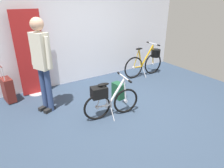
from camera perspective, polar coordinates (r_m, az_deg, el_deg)
name	(u,v)px	position (r m, az deg, el deg)	size (l,w,h in m)	color
ground_plane	(125,114)	(3.97, 3.84, -8.59)	(6.40, 6.40, 0.00)	#2D3D51
back_wall	(76,28)	(5.28, -10.12, 15.56)	(6.40, 0.10, 2.81)	silver
floor_banner_stand	(31,59)	(4.80, -22.02, 6.72)	(0.60, 0.36, 1.89)	#B7B7BC
folding_bike_foreground	(108,99)	(3.70, -1.12, -4.34)	(1.10, 0.53, 0.79)	black
display_bike_left	(147,61)	(5.85, 10.01, 6.51)	(1.33, 0.53, 0.93)	black
visitor_near_wall	(42,60)	(3.93, -19.39, 6.57)	(0.36, 0.49, 1.80)	navy
rolling_suitcase	(8,90)	(4.84, -27.52, -1.42)	(0.23, 0.38, 0.83)	maroon
backpack_on_floor	(119,91)	(4.49, 1.88, -1.93)	(0.24, 0.30, 0.36)	#19472D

